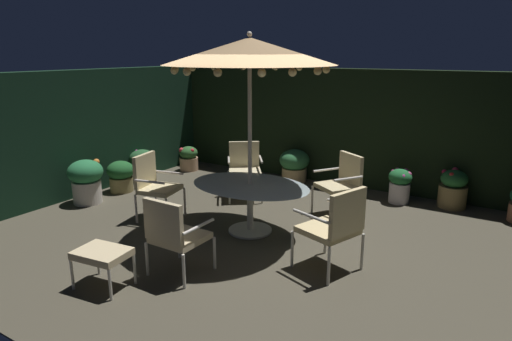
# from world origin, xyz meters

# --- Properties ---
(ground_plane) EXTENTS (7.90, 6.51, 0.02)m
(ground_plane) POSITION_xyz_m (0.00, 0.00, -0.01)
(ground_plane) COLOR #484334
(hedge_backdrop_rear) EXTENTS (7.90, 0.30, 2.22)m
(hedge_backdrop_rear) POSITION_xyz_m (0.00, 3.10, 1.11)
(hedge_backdrop_rear) COLOR black
(hedge_backdrop_rear) RESTS_ON ground_plane
(hedge_backdrop_left) EXTENTS (0.30, 6.51, 2.22)m
(hedge_backdrop_left) POSITION_xyz_m (-3.80, 0.00, 1.11)
(hedge_backdrop_left) COLOR black
(hedge_backdrop_left) RESTS_ON ground_plane
(patio_dining_table) EXTENTS (1.78, 1.26, 0.71)m
(patio_dining_table) POSITION_xyz_m (-0.17, 0.03, 0.58)
(patio_dining_table) COLOR silver
(patio_dining_table) RESTS_ON ground_plane
(patio_umbrella) EXTENTS (2.32, 2.32, 2.79)m
(patio_umbrella) POSITION_xyz_m (-0.17, 0.03, 2.53)
(patio_umbrella) COLOR beige
(patio_umbrella) RESTS_ON ground_plane
(patio_chair_north) EXTENTS (0.80, 0.79, 0.99)m
(patio_chair_north) POSITION_xyz_m (0.70, 1.34, 0.58)
(patio_chair_north) COLOR silver
(patio_chair_north) RESTS_ON ground_plane
(patio_chair_northeast) EXTENTS (0.80, 0.79, 0.99)m
(patio_chair_northeast) POSITION_xyz_m (-1.11, 1.30, 0.58)
(patio_chair_northeast) COLOR beige
(patio_chair_northeast) RESTS_ON ground_plane
(patio_chair_east) EXTENTS (0.67, 0.69, 1.02)m
(patio_chair_east) POSITION_xyz_m (-1.72, -0.31, 0.59)
(patio_chair_east) COLOR silver
(patio_chair_east) RESTS_ON ground_plane
(patio_chair_southeast) EXTENTS (0.60, 0.59, 0.96)m
(patio_chair_southeast) POSITION_xyz_m (-0.19, -1.55, 0.54)
(patio_chair_southeast) COLOR silver
(patio_chair_southeast) RESTS_ON ground_plane
(patio_chair_south) EXTENTS (0.78, 0.78, 1.04)m
(patio_chair_south) POSITION_xyz_m (1.33, -0.48, 0.60)
(patio_chair_south) COLOR silver
(patio_chair_south) RESTS_ON ground_plane
(ottoman_footrest) EXTENTS (0.62, 0.49, 0.44)m
(ottoman_footrest) POSITION_xyz_m (-0.69, -2.16, 0.38)
(ottoman_footrest) COLOR silver
(ottoman_footrest) RESTS_ON ground_plane
(potted_plant_left_far) EXTENTS (0.59, 0.59, 0.76)m
(potted_plant_left_far) POSITION_xyz_m (-3.24, -0.39, 0.42)
(potted_plant_left_far) COLOR beige
(potted_plant_left_far) RESTS_ON ground_plane
(potted_plant_right_near) EXTENTS (0.60, 0.60, 0.64)m
(potted_plant_right_near) POSITION_xyz_m (-0.84, 2.70, 0.35)
(potted_plant_right_near) COLOR tan
(potted_plant_right_near) RESTS_ON ground_plane
(potted_plant_left_near) EXTENTS (0.40, 0.40, 0.53)m
(potted_plant_left_near) POSITION_xyz_m (-3.20, 2.23, 0.27)
(potted_plant_left_near) COLOR tan
(potted_plant_left_near) RESTS_ON ground_plane
(potted_plant_back_left) EXTENTS (0.51, 0.51, 0.63)m
(potted_plant_back_left) POSITION_xyz_m (-3.48, 1.14, 0.33)
(potted_plant_back_left) COLOR beige
(potted_plant_back_left) RESTS_ON ground_plane
(potted_plant_front_corner) EXTENTS (0.50, 0.50, 0.58)m
(potted_plant_front_corner) POSITION_xyz_m (-3.25, 0.37, 0.31)
(potted_plant_front_corner) COLOR olive
(potted_plant_front_corner) RESTS_ON ground_plane
(potted_plant_back_center) EXTENTS (0.39, 0.39, 0.60)m
(potted_plant_back_center) POSITION_xyz_m (1.31, 2.47, 0.33)
(potted_plant_back_center) COLOR silver
(potted_plant_back_center) RESTS_ON ground_plane
(potted_plant_right_far) EXTENTS (0.46, 0.46, 0.64)m
(potted_plant_right_far) POSITION_xyz_m (2.13, 2.71, 0.32)
(potted_plant_right_far) COLOR olive
(potted_plant_right_far) RESTS_ON ground_plane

